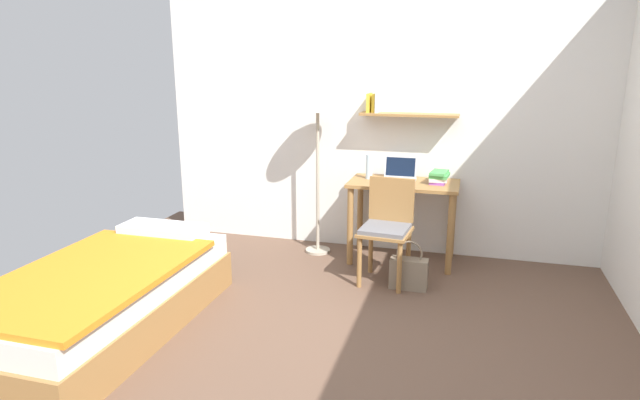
% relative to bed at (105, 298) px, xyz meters
% --- Properties ---
extents(ground_plane, '(5.28, 5.28, 0.00)m').
position_rel_bed_xyz_m(ground_plane, '(1.54, 0.20, -0.24)').
color(ground_plane, brown).
extents(wall_back, '(4.40, 0.27, 2.60)m').
position_rel_bed_xyz_m(wall_back, '(1.54, 2.23, 1.06)').
color(wall_back, white).
rests_on(wall_back, ground_plane).
extents(bed, '(0.99, 1.96, 0.54)m').
position_rel_bed_xyz_m(bed, '(0.00, 0.00, 0.00)').
color(bed, '#9E703D').
rests_on(bed, ground_plane).
extents(desk, '(0.98, 0.54, 0.75)m').
position_rel_bed_xyz_m(desk, '(1.78, 1.90, 0.36)').
color(desk, '#9E703D').
rests_on(desk, ground_plane).
extents(desk_chair, '(0.44, 0.45, 0.87)m').
position_rel_bed_xyz_m(desk_chair, '(1.71, 1.41, 0.25)').
color(desk_chair, '#9E703D').
rests_on(desk_chair, ground_plane).
extents(standing_lamp, '(0.39, 0.39, 1.59)m').
position_rel_bed_xyz_m(standing_lamp, '(0.96, 1.92, 1.15)').
color(standing_lamp, '#B2A893').
rests_on(standing_lamp, ground_plane).
extents(laptop, '(0.30, 0.22, 0.21)m').
position_rel_bed_xyz_m(laptop, '(1.72, 2.00, 0.57)').
color(laptop, '#B7BABF').
rests_on(laptop, desk).
extents(water_bottle, '(0.06, 0.06, 0.23)m').
position_rel_bed_xyz_m(water_bottle, '(1.45, 1.95, 0.63)').
color(water_bottle, silver).
rests_on(water_bottle, desk).
extents(book_stack, '(0.19, 0.26, 0.11)m').
position_rel_bed_xyz_m(book_stack, '(2.08, 1.94, 0.57)').
color(book_stack, purple).
rests_on(book_stack, desk).
extents(handbag, '(0.30, 0.13, 0.41)m').
position_rel_bed_xyz_m(handbag, '(1.92, 1.28, -0.10)').
color(handbag, gray).
rests_on(handbag, ground_plane).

